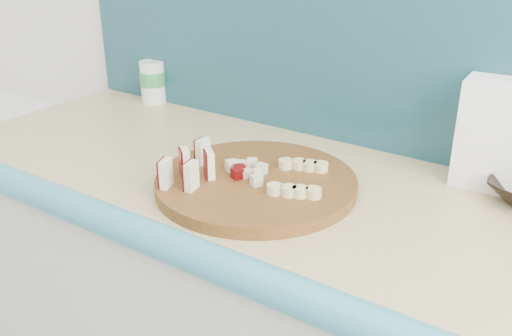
{
  "coord_description": "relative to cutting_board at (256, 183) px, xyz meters",
  "views": [
    {
      "loc": [
        0.34,
        0.62,
        1.4
      ],
      "look_at": [
        -0.23,
        1.45,
        0.95
      ],
      "focal_mm": 40.0,
      "sensor_mm": 36.0,
      "label": 1
    }
  ],
  "objects": [
    {
      "name": "backsplash",
      "position": [
        0.33,
        0.33,
        0.24
      ],
      "size": [
        2.2,
        0.02,
        0.5
      ],
      "primitive_type": "cube",
      "color": "teal",
      "rests_on": "kitchen_counter"
    },
    {
      "name": "cutting_board",
      "position": [
        0.0,
        0.0,
        0.0
      ],
      "size": [
        0.51,
        0.51,
        0.02
      ],
      "primitive_type": "cylinder",
      "rotation": [
        0.0,
        0.0,
        0.36
      ],
      "color": "#49280F",
      "rests_on": "kitchen_counter"
    },
    {
      "name": "apple_wedges",
      "position": [
        -0.1,
        -0.07,
        0.04
      ],
      "size": [
        0.09,
        0.16,
        0.05
      ],
      "color": "#EFE3BF",
      "rests_on": "cutting_board"
    },
    {
      "name": "apple_chunks",
      "position": [
        -0.02,
        -0.01,
        0.02
      ],
      "size": [
        0.07,
        0.07,
        0.02
      ],
      "color": "beige",
      "rests_on": "cutting_board"
    },
    {
      "name": "banana_slices",
      "position": [
        0.08,
        0.03,
        0.02
      ],
      "size": [
        0.14,
        0.17,
        0.02
      ],
      "color": "#D6C683",
      "rests_on": "cutting_board"
    },
    {
      "name": "flour_bag",
      "position": [
        0.36,
        0.28,
        0.09
      ],
      "size": [
        0.13,
        0.1,
        0.21
      ],
      "primitive_type": "cube",
      "rotation": [
        0.0,
        0.0,
        0.05
      ],
      "color": "white",
      "rests_on": "kitchen_counter"
    },
    {
      "name": "canister",
      "position": [
        -0.56,
        0.31,
        0.05
      ],
      "size": [
        0.07,
        0.07,
        0.12
      ],
      "rotation": [
        0.0,
        0.0,
        -0.23
      ],
      "color": "white",
      "rests_on": "kitchen_counter"
    }
  ]
}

